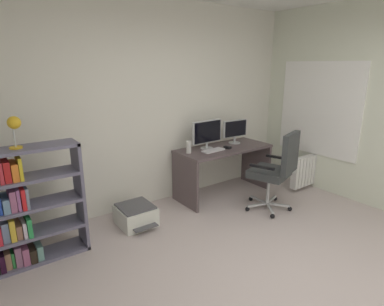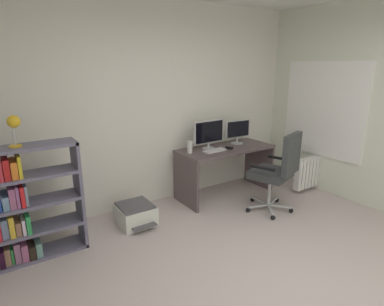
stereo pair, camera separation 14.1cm
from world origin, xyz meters
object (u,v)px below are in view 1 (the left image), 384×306
(desk, at_px, (223,160))
(desk_lamp, at_px, (14,126))
(office_chair, at_px, (277,167))
(printer, at_px, (136,215))
(computer_mouse, at_px, (227,147))
(desktop_speaker, at_px, (189,147))
(monitor_secondary, at_px, (235,130))
(bookshelf, at_px, (21,210))
(monitor_main, at_px, (207,133))
(keyboard, at_px, (213,150))
(radiator, at_px, (309,170))

(desk, bearing_deg, desk_lamp, -176.35)
(office_chair, bearing_deg, printer, 156.50)
(computer_mouse, bearing_deg, office_chair, -87.80)
(desk, xyz_separation_m, desktop_speaker, (-0.60, 0.05, 0.28))
(desk, distance_m, computer_mouse, 0.23)
(monitor_secondary, bearing_deg, bookshelf, -174.98)
(office_chair, xyz_separation_m, desk_lamp, (-2.85, 0.66, 0.77))
(monitor_main, height_order, desktop_speaker, monitor_main)
(keyboard, relative_size, bookshelf, 0.29)
(office_chair, bearing_deg, computer_mouse, 104.65)
(desk_lamp, height_order, radiator, desk_lamp)
(keyboard, bearing_deg, monitor_secondary, 12.43)
(bookshelf, distance_m, radiator, 4.02)
(monitor_secondary, xyz_separation_m, printer, (-1.80, -0.19, -0.82))
(keyboard, bearing_deg, monitor_main, 81.34)
(keyboard, xyz_separation_m, computer_mouse, (0.25, -0.02, 0.01))
(monitor_secondary, height_order, computer_mouse, monitor_secondary)
(computer_mouse, distance_m, desktop_speaker, 0.61)
(desk, distance_m, desktop_speaker, 0.66)
(office_chair, bearing_deg, radiator, 11.93)
(computer_mouse, distance_m, desk_lamp, 2.73)
(desk, height_order, computer_mouse, computer_mouse)
(bookshelf, bearing_deg, desk, 3.56)
(computer_mouse, bearing_deg, printer, 168.13)
(bookshelf, xyz_separation_m, desk_lamp, (0.05, -0.00, 0.81))
(computer_mouse, bearing_deg, desk_lamp, 169.41)
(keyboard, distance_m, office_chair, 0.90)
(keyboard, xyz_separation_m, desk_lamp, (-2.41, -0.10, 0.63))
(desk, height_order, monitor_secondary, monitor_secondary)
(desk, distance_m, printer, 1.56)
(keyboard, bearing_deg, computer_mouse, -7.41)
(monitor_main, bearing_deg, radiator, -24.78)
(office_chair, height_order, printer, office_chair)
(monitor_main, xyz_separation_m, keyboard, (-0.01, -0.16, -0.22))
(desktop_speaker, height_order, desk_lamp, desk_lamp)
(keyboard, xyz_separation_m, desktop_speaker, (-0.34, 0.12, 0.07))
(desk_lamp, bearing_deg, monitor_secondary, 5.12)
(desk, xyz_separation_m, desk_lamp, (-2.66, -0.17, 0.84))
(office_chair, height_order, bookshelf, bookshelf)
(office_chair, relative_size, desk_lamp, 3.69)
(desktop_speaker, relative_size, office_chair, 0.16)
(desk, xyz_separation_m, monitor_main, (-0.24, 0.10, 0.43))
(bookshelf, bearing_deg, radiator, -6.24)
(keyboard, height_order, printer, keyboard)
(printer, bearing_deg, desk_lamp, -176.49)
(office_chair, distance_m, desk_lamp, 3.03)
(desk, height_order, bookshelf, bookshelf)
(desk, xyz_separation_m, computer_mouse, (-0.00, -0.08, 0.21))
(office_chair, xyz_separation_m, radiator, (1.08, 0.23, -0.31))
(monitor_main, relative_size, office_chair, 0.48)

